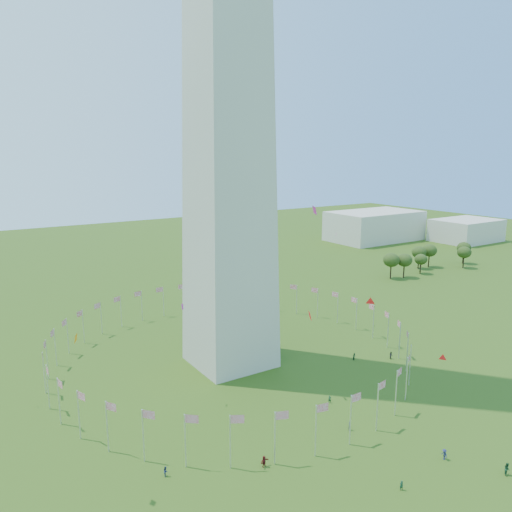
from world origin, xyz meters
The scene contains 7 objects.
ground centered at (0.00, 0.00, 0.00)m, with size 600.00×600.00×0.00m, color #2A4610.
flag_ring centered at (0.00, 50.00, 4.50)m, with size 80.24×80.24×9.00m.
gov_building_east_a centered at (150.00, 150.00, 8.00)m, with size 50.00×30.00×16.00m, color beige.
gov_building_east_b centered at (190.00, 120.00, 6.00)m, with size 35.00×25.00×12.00m, color beige.
crowd centered at (4.11, 0.95, 0.90)m, with size 88.64×65.17×1.98m.
kites_aloft centered at (4.46, 26.88, 19.20)m, with size 114.95×72.27×37.95m.
tree_line_east centered at (114.19, 85.36, 4.65)m, with size 53.31×15.35×9.82m.
Camera 1 is at (-54.21, -44.96, 48.26)m, focal length 35.00 mm.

